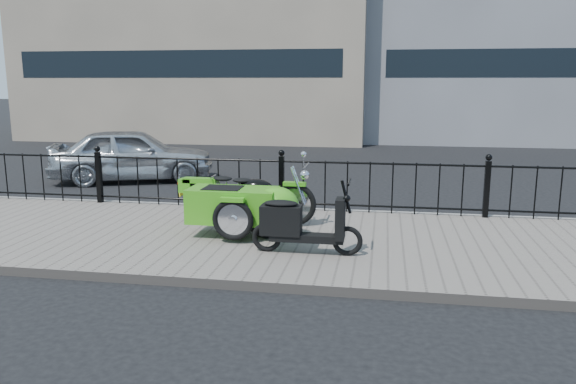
% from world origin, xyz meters
% --- Properties ---
extents(ground, '(120.00, 120.00, 0.00)m').
position_xyz_m(ground, '(0.00, 0.00, 0.00)').
color(ground, black).
rests_on(ground, ground).
extents(sidewalk, '(30.00, 3.80, 0.12)m').
position_xyz_m(sidewalk, '(0.00, -0.50, 0.06)').
color(sidewalk, slate).
rests_on(sidewalk, ground).
extents(curb, '(30.00, 0.10, 0.12)m').
position_xyz_m(curb, '(0.00, 1.44, 0.06)').
color(curb, gray).
rests_on(curb, ground).
extents(iron_fence, '(14.11, 0.11, 1.08)m').
position_xyz_m(iron_fence, '(0.00, 1.30, 0.59)').
color(iron_fence, black).
rests_on(iron_fence, sidewalk).
extents(motorcycle_sidecar, '(2.28, 1.48, 0.98)m').
position_xyz_m(motorcycle_sidecar, '(-0.21, -0.41, 0.59)').
color(motorcycle_sidecar, black).
rests_on(motorcycle_sidecar, sidewalk).
extents(scooter, '(1.49, 0.43, 1.01)m').
position_xyz_m(scooter, '(0.70, -1.22, 0.51)').
color(scooter, black).
rests_on(scooter, sidewalk).
extents(spare_tire, '(0.62, 0.28, 0.62)m').
position_xyz_m(spare_tire, '(0.14, -0.60, 0.43)').
color(spare_tire, black).
rests_on(spare_tire, sidewalk).
extents(sedan_car, '(4.08, 2.71, 1.29)m').
position_xyz_m(sedan_car, '(-4.17, 4.21, 0.65)').
color(sedan_car, '#BABDC2').
rests_on(sedan_car, ground).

